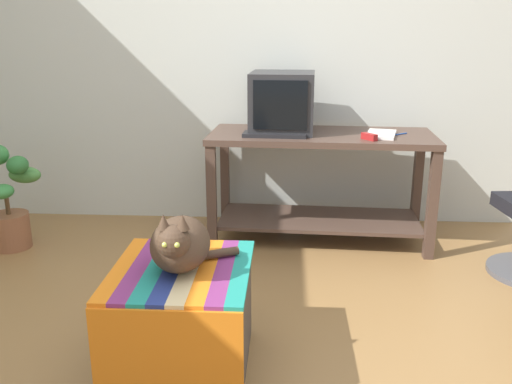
% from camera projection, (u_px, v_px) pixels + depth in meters
% --- Properties ---
extents(ground_plane, '(14.00, 14.00, 0.00)m').
position_uv_depth(ground_plane, '(246.00, 379.00, 2.25)').
color(ground_plane, olive).
extents(back_wall, '(8.00, 0.10, 2.60)m').
position_uv_depth(back_wall, '(267.00, 41.00, 3.84)').
color(back_wall, silver).
rests_on(back_wall, ground_plane).
extents(desk, '(1.48, 0.68, 0.73)m').
position_uv_depth(desk, '(320.00, 168.00, 3.61)').
color(desk, '#4C382D').
rests_on(desk, ground_plane).
extents(tv_monitor, '(0.43, 0.47, 0.39)m').
position_uv_depth(tv_monitor, '(282.00, 103.00, 3.56)').
color(tv_monitor, '#28282B').
rests_on(tv_monitor, desk).
extents(keyboard, '(0.41, 0.18, 0.02)m').
position_uv_depth(keyboard, '(275.00, 135.00, 3.44)').
color(keyboard, black).
rests_on(keyboard, desk).
extents(book, '(0.23, 0.31, 0.02)m').
position_uv_depth(book, '(381.00, 134.00, 3.46)').
color(book, white).
rests_on(book, desk).
extents(ottoman_with_blanket, '(0.56, 0.64, 0.45)m').
position_uv_depth(ottoman_with_blanket, '(183.00, 318.00, 2.27)').
color(ottoman_with_blanket, '#4C4238').
rests_on(ottoman_with_blanket, ground_plane).
extents(cat, '(0.35, 0.35, 0.27)m').
position_uv_depth(cat, '(180.00, 243.00, 2.16)').
color(cat, '#473323').
rests_on(cat, ottoman_with_blanket).
extents(potted_plant, '(0.38, 0.36, 0.68)m').
position_uv_depth(potted_plant, '(8.00, 203.00, 3.52)').
color(potted_plant, brown).
rests_on(potted_plant, ground_plane).
extents(stapler, '(0.09, 0.11, 0.04)m').
position_uv_depth(stapler, '(369.00, 137.00, 3.33)').
color(stapler, '#A31E1E').
rests_on(stapler, desk).
extents(pen, '(0.12, 0.09, 0.01)m').
position_uv_depth(pen, '(399.00, 134.00, 3.50)').
color(pen, '#2351B2').
rests_on(pen, desk).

